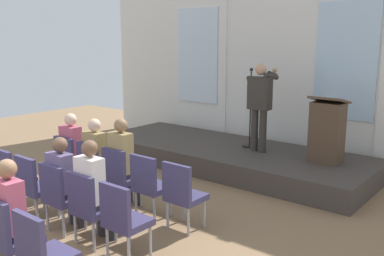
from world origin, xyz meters
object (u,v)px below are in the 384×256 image
Objects in this scene: mic_stand at (250,130)px; chair_r2_c3 at (8,234)px; chair_r0_c0 at (70,160)px; audience_r0_c2 at (123,159)px; chair_r1_c0 at (11,175)px; chair_r1_c3 at (89,204)px; speaker at (260,101)px; audience_r0_c0 at (74,148)px; audience_r0_c1 at (97,154)px; chair_r1_c4 at (123,217)px; chair_r1_c1 at (34,184)px; audience_r1_c2 at (64,179)px; chair_r2_c4 at (41,251)px; audience_r2_c3 at (14,213)px; chair_r0_c4 at (182,192)px; chair_r0_c1 at (94,167)px; chair_r0_c3 at (149,183)px; lectern at (327,131)px; chair_r0_c2 at (120,174)px; chair_r1_c2 at (60,193)px.

mic_stand is 1.65× the size of chair_r2_c3.
audience_r0_c2 is (1.21, 0.08, 0.22)m from chair_r0_c0.
chair_r1_c0 is 1.00× the size of chair_r1_c3.
speaker reaches higher than audience_r0_c0.
chair_r1_c4 is at bearing -31.82° from audience_r0_c1.
chair_r1_c1 is 0.73× the size of audience_r1_c2.
chair_r1_c0 is at bearing 150.11° from chair_r2_c3.
audience_r2_c3 is at bearing 172.37° from chair_r2_c4.
chair_r2_c4 is at bearing -90.00° from chair_r1_c4.
speaker reaches higher than chair_r2_c4.
speaker reaches higher than chair_r0_c4.
chair_r0_c1 is at bearing 0.00° from chair_r0_c0.
chair_r0_c3 is at bearing -90.68° from speaker.
chair_r1_c1 is (-1.21, -1.04, 0.00)m from chair_r0_c3.
chair_r1_c0 and chair_r2_c3 have the same top height.
chair_r1_c4 and chair_r2_c4 have the same top height.
lectern is at bearing 49.10° from audience_r0_c1.
chair_r0_c3 is 1.15m from audience_r1_c2.
audience_r0_c1 is at bearing 61.75° from chair_r1_c0.
chair_r0_c0 is 1.00× the size of chair_r1_c4.
lectern is (1.60, -0.11, 0.22)m from mic_stand.
chair_r2_c3 is at bearing -120.11° from chair_r1_c4.
chair_r0_c2 is 2.41m from chair_r2_c4.
mic_stand is 1.65× the size of chair_r1_c2.
audience_r0_c1 is 1.21m from audience_r1_c2.
chair_r1_c4 is (1.21, -0.08, -0.18)m from audience_r1_c2.
chair_r0_c0 is at bearing 131.01° from chair_r2_c3.
chair_r0_c1 is 2.35m from audience_r2_c3.
audience_r2_c3 reaches higher than chair_r0_c0.
audience_r2_c3 is at bearing -48.99° from audience_r0_c0.
chair_r1_c2 is at bearing -115.46° from lectern.
chair_r1_c1 is (-2.53, -4.05, -0.41)m from lectern.
audience_r0_c0 is at bearing 178.07° from chair_r0_c4.
mic_stand is 5.28m from chair_r2_c4.
audience_r2_c3 is at bearing -86.89° from mic_stand.
chair_r1_c0 is at bearing -139.23° from chair_r0_c2.
mic_stand reaches higher than audience_r0_c0.
audience_r0_c2 is (0.00, 0.08, 0.22)m from chair_r0_c2.
lectern reaches higher than chair_r1_c2.
chair_r1_c4 is (1.21, -1.04, 0.00)m from chair_r0_c2.
audience_r0_c2 reaches higher than audience_r2_c3.
chair_r2_c3 is at bearing -104.57° from lectern.
audience_r1_c2 is at bearing 176.05° from chair_r1_c4.
audience_r0_c0 is at bearing -179.91° from audience_r0_c1.
lectern reaches higher than chair_r0_c1.
mic_stand is at bearing 101.99° from chair_r1_c4.
lectern reaches higher than audience_r2_c3.
chair_r0_c2 is at bearing 139.23° from chair_r1_c4.
audience_r0_c2 is at bearing 61.67° from chair_r1_c1.
chair_r0_c1 and chair_r1_c0 have the same top height.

